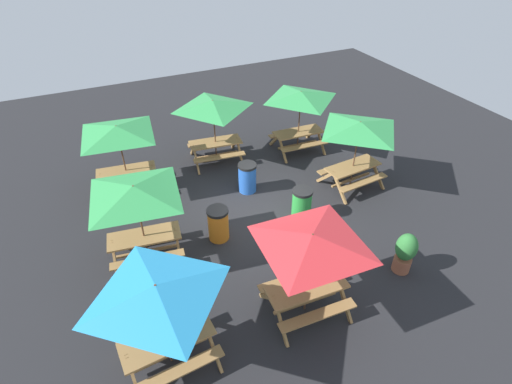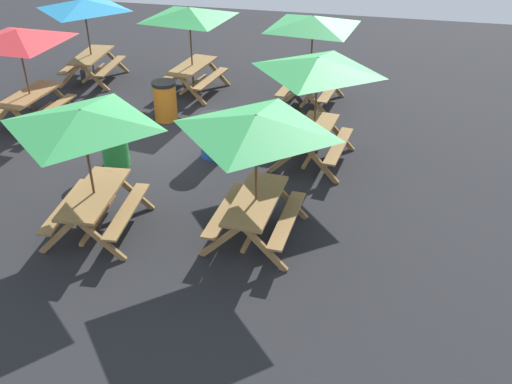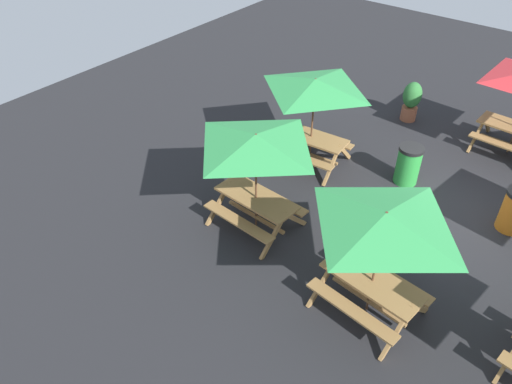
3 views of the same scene
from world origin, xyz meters
name	(u,v)px [view 2 (image 2 of 3)]	position (x,y,z in m)	size (l,w,h in m)	color
ground_plane	(161,143)	(0.00, 0.00, 0.00)	(25.26, 25.26, 0.00)	#232326
picnic_table_0	(19,43)	(-0.34, -3.41, 1.99)	(2.83, 2.83, 2.34)	olive
picnic_table_1	(189,19)	(-3.22, -0.28, 1.99)	(2.80, 2.80, 2.34)	olive
picnic_table_2	(256,133)	(3.09, 2.97, 1.99)	(2.11, 2.11, 2.34)	olive
picnic_table_3	(313,28)	(-3.09, 2.97, 1.99)	(2.81, 2.81, 2.34)	olive
picnic_table_4	(317,72)	(0.08, 3.53, 1.99)	(2.22, 2.22, 2.34)	olive
picnic_table_5	(83,127)	(3.52, 0.22, 1.99)	(2.16, 2.16, 2.34)	olive
picnic_table_6	(84,11)	(-3.44, -3.39, 1.99)	(2.14, 2.14, 2.34)	olive
trash_bin_blue	(213,135)	(0.35, 1.38, 0.49)	(0.59, 0.59, 0.98)	blue
trash_bin_green	(114,144)	(1.23, -0.52, 0.49)	(0.59, 0.59, 0.98)	green
trash_bin_orange	(165,101)	(-1.27, -0.34, 0.49)	(0.59, 0.59, 0.98)	orange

